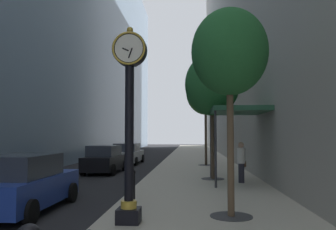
# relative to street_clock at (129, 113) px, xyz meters

# --- Properties ---
(ground_plane) EXTENTS (110.00, 110.00, 0.00)m
(ground_plane) POSITION_rel_street_clock_xyz_m (-0.83, 20.43, -2.77)
(ground_plane) COLOR black
(ground_plane) RESTS_ON ground
(sidewalk_right) EXTENTS (5.63, 80.00, 0.14)m
(sidewalk_right) POSITION_rel_street_clock_xyz_m (1.98, 23.43, -2.70)
(sidewalk_right) COLOR #ADA593
(sidewalk_right) RESTS_ON ground
(building_block_left) EXTENTS (9.00, 80.00, 27.51)m
(building_block_left) POSITION_rel_street_clock_xyz_m (-12.15, 23.43, 10.98)
(building_block_left) COLOR #758EA8
(building_block_left) RESTS_ON ground
(street_clock) EXTENTS (0.84, 0.55, 4.78)m
(street_clock) POSITION_rel_street_clock_xyz_m (0.00, 0.00, 0.00)
(street_clock) COLOR black
(street_clock) RESTS_ON sidewalk_right
(bollard_third) EXTENTS (0.29, 0.29, 1.07)m
(bollard_third) POSITION_rel_street_clock_xyz_m (-0.39, 2.46, -2.07)
(bollard_third) COLOR black
(bollard_third) RESTS_ON sidewalk_right
(street_tree_near) EXTENTS (2.03, 2.03, 5.48)m
(street_tree_near) POSITION_rel_street_clock_xyz_m (2.53, 0.83, 1.65)
(street_tree_near) COLOR #333335
(street_tree_near) RESTS_ON sidewalk_right
(street_tree_mid_near) EXTENTS (2.65, 2.65, 6.10)m
(street_tree_mid_near) POSITION_rel_street_clock_xyz_m (2.53, 8.48, 1.93)
(street_tree_mid_near) COLOR #333335
(street_tree_mid_near) RESTS_ON sidewalk_right
(street_tree_mid_far) EXTENTS (2.76, 2.76, 6.72)m
(street_tree_mid_far) POSITION_rel_street_clock_xyz_m (2.53, 16.13, 2.48)
(street_tree_mid_far) COLOR #333335
(street_tree_mid_far) RESTS_ON sidewalk_right
(pedestrian_walking) EXTENTS (0.48, 0.52, 1.80)m
(pedestrian_walking) POSITION_rel_street_clock_xyz_m (3.72, 7.24, -1.67)
(pedestrian_walking) COLOR #23232D
(pedestrian_walking) RESTS_ON sidewalk_right
(storefront_awning) EXTENTS (2.40, 3.60, 3.30)m
(storefront_awning) POSITION_rel_street_clock_xyz_m (3.56, 7.32, 0.51)
(storefront_awning) COLOR #235138
(storefront_awning) RESTS_ON sidewalk_right
(car_black_near) EXTENTS (2.08, 4.24, 1.64)m
(car_black_near) POSITION_rel_street_clock_xyz_m (-3.64, 11.98, -1.98)
(car_black_near) COLOR black
(car_black_near) RESTS_ON ground
(car_blue_mid) EXTENTS (2.10, 4.33, 1.68)m
(car_blue_mid) POSITION_rel_street_clock_xyz_m (-3.45, 1.61, -1.96)
(car_blue_mid) COLOR navy
(car_blue_mid) RESTS_ON ground
(car_silver_far) EXTENTS (2.15, 4.54, 1.61)m
(car_silver_far) POSITION_rel_street_clock_xyz_m (-3.50, 18.52, -1.99)
(car_silver_far) COLOR #B7BABF
(car_silver_far) RESTS_ON ground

